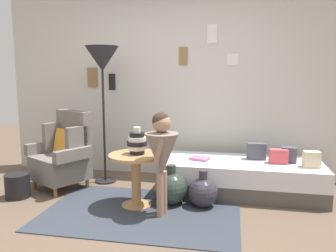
% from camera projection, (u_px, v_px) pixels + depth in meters
% --- Properties ---
extents(ground_plane, '(12.00, 12.00, 0.00)m').
position_uv_depth(ground_plane, '(132.00, 234.00, 3.05)').
color(ground_plane, brown).
extents(gallery_wall, '(4.80, 0.12, 2.60)m').
position_uv_depth(gallery_wall, '(171.00, 84.00, 4.75)').
color(gallery_wall, beige).
rests_on(gallery_wall, ground).
extents(rug, '(2.02, 1.35, 0.01)m').
position_uv_depth(rug, '(142.00, 212.00, 3.53)').
color(rug, '#333842').
rests_on(rug, ground).
extents(armchair, '(0.90, 0.83, 0.97)m').
position_uv_depth(armchair, '(64.00, 153.00, 4.27)').
color(armchair, olive).
rests_on(armchair, ground).
extents(daybed, '(1.91, 0.83, 0.40)m').
position_uv_depth(daybed, '(240.00, 177.00, 4.08)').
color(daybed, '#4C4742').
rests_on(daybed, ground).
extents(pillow_head, '(0.18, 0.13, 0.18)m').
position_uv_depth(pillow_head, '(312.00, 159.00, 3.76)').
color(pillow_head, beige).
rests_on(pillow_head, daybed).
extents(pillow_mid, '(0.18, 0.14, 0.18)m').
position_uv_depth(pillow_mid, '(289.00, 155.00, 3.97)').
color(pillow_mid, '#474C56').
rests_on(pillow_mid, daybed).
extents(pillow_back, '(0.21, 0.13, 0.17)m').
position_uv_depth(pillow_back, '(279.00, 156.00, 3.93)').
color(pillow_back, '#D64C56').
rests_on(pillow_back, daybed).
extents(pillow_extra, '(0.23, 0.13, 0.20)m').
position_uv_depth(pillow_extra, '(256.00, 151.00, 4.12)').
color(pillow_extra, '#474C56').
rests_on(pillow_extra, daybed).
extents(side_table, '(0.59, 0.59, 0.58)m').
position_uv_depth(side_table, '(136.00, 169.00, 3.63)').
color(side_table, tan).
rests_on(side_table, ground).
extents(vase_striped, '(0.22, 0.22, 0.29)m').
position_uv_depth(vase_striped, '(137.00, 143.00, 3.61)').
color(vase_striped, black).
rests_on(vase_striped, side_table).
extents(floor_lamp, '(0.43, 0.43, 1.79)m').
position_uv_depth(floor_lamp, '(102.00, 64.00, 4.32)').
color(floor_lamp, black).
rests_on(floor_lamp, ground).
extents(person_child, '(0.34, 0.34, 1.06)m').
position_uv_depth(person_child, '(162.00, 151.00, 3.35)').
color(person_child, '#A37A60').
rests_on(person_child, ground).
extents(book_on_daybed, '(0.26, 0.22, 0.03)m').
position_uv_depth(book_on_daybed, '(200.00, 159.00, 4.10)').
color(book_on_daybed, '#AC6790').
rests_on(book_on_daybed, daybed).
extents(demijohn_near, '(0.36, 0.36, 0.45)m').
position_uv_depth(demijohn_near, '(171.00, 188.00, 3.73)').
color(demijohn_near, '#2D3D33').
rests_on(demijohn_near, ground).
extents(demijohn_far, '(0.32, 0.32, 0.41)m').
position_uv_depth(demijohn_far, '(203.00, 192.00, 3.65)').
color(demijohn_far, '#332D38').
rests_on(demijohn_far, ground).
extents(magazine_basket, '(0.28, 0.28, 0.28)m').
position_uv_depth(magazine_basket, '(18.00, 186.00, 3.94)').
color(magazine_basket, black).
rests_on(magazine_basket, ground).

